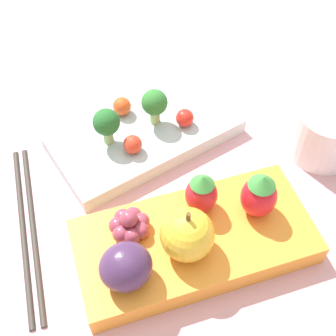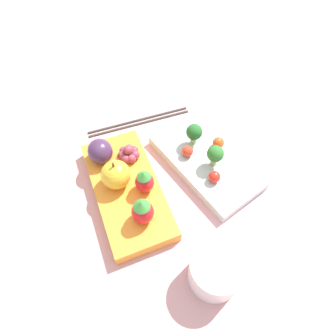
# 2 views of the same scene
# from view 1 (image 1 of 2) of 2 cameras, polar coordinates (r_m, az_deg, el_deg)

# --- Properties ---
(ground_plane) EXTENTS (4.00, 4.00, 0.00)m
(ground_plane) POSITION_cam_1_polar(r_m,az_deg,el_deg) (0.50, 0.62, -2.39)
(ground_plane) COLOR #C6939E
(bento_box_savoury) EXTENTS (0.22, 0.14, 0.02)m
(bento_box_savoury) POSITION_cam_1_polar(r_m,az_deg,el_deg) (0.54, -2.67, 4.18)
(bento_box_savoury) COLOR silver
(bento_box_savoury) RESTS_ON ground_plane
(bento_box_fruit) EXTENTS (0.23, 0.13, 0.03)m
(bento_box_fruit) POSITION_cam_1_polar(r_m,az_deg,el_deg) (0.45, 3.22, -8.93)
(bento_box_fruit) COLOR orange
(bento_box_fruit) RESTS_ON ground_plane
(broccoli_floret_0) EXTENTS (0.03, 0.03, 0.04)m
(broccoli_floret_0) POSITION_cam_1_polar(r_m,az_deg,el_deg) (0.52, -1.66, 7.87)
(broccoli_floret_0) COLOR #93B770
(broccoli_floret_0) RESTS_ON bento_box_savoury
(broccoli_floret_1) EXTENTS (0.03, 0.03, 0.04)m
(broccoli_floret_1) POSITION_cam_1_polar(r_m,az_deg,el_deg) (0.50, -7.51, 5.43)
(broccoli_floret_1) COLOR #93B770
(broccoli_floret_1) RESTS_ON bento_box_savoury
(cherry_tomato_0) EXTENTS (0.02, 0.02, 0.02)m
(cherry_tomato_0) POSITION_cam_1_polar(r_m,az_deg,el_deg) (0.50, -4.34, 2.89)
(cherry_tomato_0) COLOR red
(cherry_tomato_0) RESTS_ON bento_box_savoury
(cherry_tomato_1) EXTENTS (0.02, 0.02, 0.02)m
(cherry_tomato_1) POSITION_cam_1_polar(r_m,az_deg,el_deg) (0.53, 2.06, 6.13)
(cherry_tomato_1) COLOR red
(cherry_tomato_1) RESTS_ON bento_box_savoury
(cherry_tomato_2) EXTENTS (0.02, 0.02, 0.02)m
(cherry_tomato_2) POSITION_cam_1_polar(r_m,az_deg,el_deg) (0.54, -5.63, 7.49)
(cherry_tomato_2) COLOR #DB4C1E
(cherry_tomato_2) RESTS_ON bento_box_savoury
(apple) EXTENTS (0.05, 0.05, 0.06)m
(apple) POSITION_cam_1_polar(r_m,az_deg,el_deg) (0.41, 2.35, -8.10)
(apple) COLOR gold
(apple) RESTS_ON bento_box_fruit
(strawberry_0) EXTENTS (0.03, 0.03, 0.05)m
(strawberry_0) POSITION_cam_1_polar(r_m,az_deg,el_deg) (0.44, 11.06, -3.23)
(strawberry_0) COLOR red
(strawberry_0) RESTS_ON bento_box_fruit
(strawberry_1) EXTENTS (0.03, 0.03, 0.05)m
(strawberry_1) POSITION_cam_1_polar(r_m,az_deg,el_deg) (0.44, 4.10, -3.05)
(strawberry_1) COLOR red
(strawberry_1) RESTS_ON bento_box_fruit
(plum) EXTENTS (0.05, 0.04, 0.04)m
(plum) POSITION_cam_1_polar(r_m,az_deg,el_deg) (0.40, -5.18, -11.88)
(plum) COLOR #42284C
(plum) RESTS_ON bento_box_fruit
(grape_cluster) EXTENTS (0.04, 0.04, 0.03)m
(grape_cluster) POSITION_cam_1_polar(r_m,az_deg,el_deg) (0.44, -4.71, -6.91)
(grape_cluster) COLOR #93384C
(grape_cluster) RESTS_ON bento_box_fruit
(drinking_cup) EXTENTS (0.08, 0.08, 0.06)m
(drinking_cup) POSITION_cam_1_polar(r_m,az_deg,el_deg) (0.54, 18.77, 4.16)
(drinking_cup) COLOR white
(drinking_cup) RESTS_ON ground_plane
(chopsticks_pair) EXTENTS (0.05, 0.21, 0.01)m
(chopsticks_pair) POSITION_cam_1_polar(r_m,az_deg,el_deg) (0.49, -16.77, -6.96)
(chopsticks_pair) COLOR #332D28
(chopsticks_pair) RESTS_ON ground_plane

